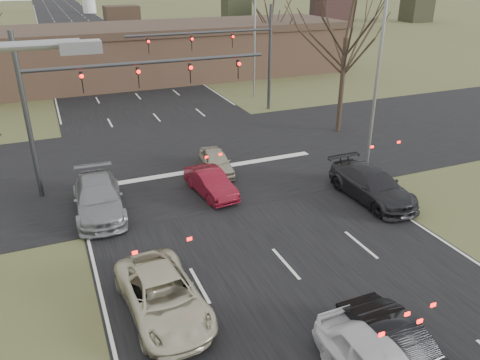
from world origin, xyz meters
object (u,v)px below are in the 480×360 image
Objects in this scene: mast_arm_near at (96,90)px; car_black_hatch at (398,349)px; car_silver_ahead at (216,162)px; streetlight_right_near at (376,68)px; car_grey_ahead at (98,198)px; building at (141,53)px; car_red_ahead at (211,183)px; car_charcoal_sedan at (372,185)px; streetlight_right_far at (253,31)px; mast_arm_far at (236,47)px; car_silver_suv at (163,296)px.

mast_arm_near is 2.89× the size of car_black_hatch.
car_black_hatch is 1.15× the size of car_silver_ahead.
streetlight_right_near reaches higher than car_grey_ahead.
streetlight_right_near is (6.82, -28.00, 2.92)m from building.
building is 8.02× the size of car_grey_ahead.
streetlight_right_near is 2.60× the size of car_red_ahead.
car_charcoal_sedan is (6.00, 9.09, 0.07)m from car_black_hatch.
car_silver_ahead is (-8.71, -14.55, -4.97)m from streetlight_right_far.
car_charcoal_sedan is (-2.32, -3.67, -4.82)m from streetlight_right_near.
mast_arm_near is at bearing -138.78° from mast_arm_far.
building is 28.28m from car_red_ahead.
mast_arm_near is 1.21× the size of streetlight_right_near.
streetlight_right_far is 1.89× the size of car_grey_ahead.
car_black_hatch is at bearing -70.01° from mast_arm_near.
mast_arm_far is (11.41, 10.00, -0.06)m from mast_arm_near.
streetlight_right_near reaches higher than car_red_ahead.
car_charcoal_sedan reaches higher than car_silver_ahead.
car_silver_suv is (-13.85, -7.92, -4.90)m from streetlight_right_near.
car_silver_ahead is at bearing -117.84° from mast_arm_far.
car_black_hatch is 0.79× the size of car_grey_ahead.
car_black_hatch is (5.73, -15.75, -4.38)m from mast_arm_near.
streetlight_right_far is at bearing 81.00° from car_charcoal_sedan.
mast_arm_far is at bearing -74.42° from building.
car_silver_ahead is at bearing 163.39° from streetlight_right_near.
car_black_hatch is 14.41m from car_grey_ahead.
car_black_hatch is at bearing -60.04° from car_grey_ahead.
streetlight_right_far reaches higher than car_red_ahead.
mast_arm_near is at bearing 167.95° from streetlight_right_near.
streetlight_right_near is 2.01× the size of car_silver_suv.
car_silver_suv is 0.94× the size of car_charcoal_sedan.
building is 40.83m from car_black_hatch.
car_charcoal_sedan reaches higher than car_black_hatch.
streetlight_right_near is (2.64, -13.00, 0.57)m from mast_arm_far.
car_silver_suv is at bearing -111.91° from car_silver_ahead.
mast_arm_near reaches higher than car_black_hatch.
car_red_ahead is (-7.11, 3.58, -0.13)m from car_charcoal_sedan.
streetlight_right_near is 2.39× the size of car_black_hatch.
car_charcoal_sedan is (0.32, -16.67, -4.25)m from mast_arm_far.
streetlight_right_far is 2.01× the size of car_silver_suv.
car_red_ahead is at bearing 94.11° from car_black_hatch.
mast_arm_far is at bearing 58.26° from car_silver_suv.
building is 28.97m from streetlight_right_near.
car_silver_ahead is at bearing -120.91° from streetlight_right_far.
building reaches higher than car_silver_ahead.
mast_arm_near is at bearing 109.08° from car_black_hatch.
car_silver_suv is (0.20, -10.92, -4.38)m from mast_arm_near.
mast_arm_near reaches higher than car_grey_ahead.
mast_arm_far is 1.11× the size of streetlight_right_near.
streetlight_right_far reaches higher than mast_arm_far.
streetlight_right_near is at bearing -6.33° from car_red_ahead.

